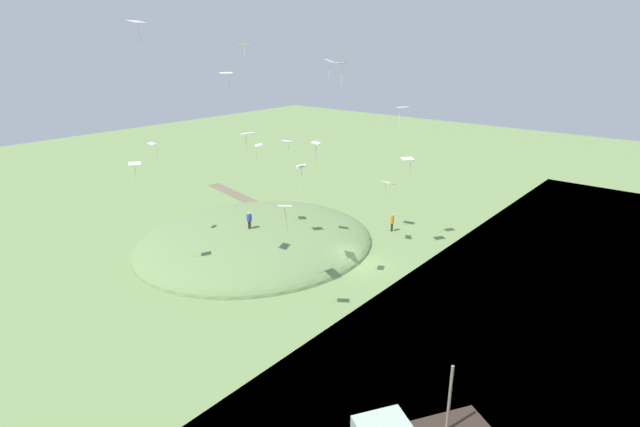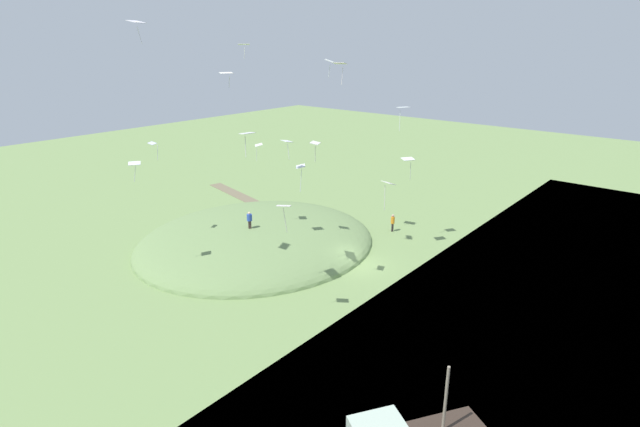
# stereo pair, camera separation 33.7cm
# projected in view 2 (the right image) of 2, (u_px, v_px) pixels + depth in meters

# --- Properties ---
(ground_plane) EXTENTS (160.00, 160.00, 0.00)m
(ground_plane) POSITION_uv_depth(u_px,v_px,m) (359.00, 265.00, 42.97)
(ground_plane) COLOR #6F8B50
(grass_hill) EXTENTS (21.57, 23.46, 4.07)m
(grass_hill) POSITION_uv_depth(u_px,v_px,m) (257.00, 242.00, 47.85)
(grass_hill) COLOR #6C8852
(grass_hill) RESTS_ON ground_plane
(dirt_path) EXTENTS (12.32, 4.16, 0.04)m
(dirt_path) POSITION_uv_depth(u_px,v_px,m) (237.00, 194.00, 62.56)
(dirt_path) COLOR #6C624A
(dirt_path) RESTS_ON ground_plane
(person_near_shore) EXTENTS (0.64, 0.64, 1.60)m
(person_near_shore) POSITION_uv_depth(u_px,v_px,m) (249.00, 218.00, 45.37)
(person_near_shore) COLOR #40302D
(person_near_shore) RESTS_ON grass_hill
(person_watching_kites) EXTENTS (0.46, 0.46, 1.82)m
(person_watching_kites) POSITION_uv_depth(u_px,v_px,m) (393.00, 221.00, 50.12)
(person_watching_kites) COLOR #332B2B
(person_watching_kites) RESTS_ON ground_plane
(kite_0) EXTENTS (1.10, 1.03, 2.07)m
(kite_0) POSITION_uv_depth(u_px,v_px,m) (284.00, 207.00, 31.80)
(kite_0) COLOR white
(kite_1) EXTENTS (1.20, 1.30, 1.92)m
(kite_1) POSITION_uv_depth(u_px,v_px,m) (408.00, 160.00, 43.26)
(kite_1) COLOR white
(kite_2) EXTENTS (0.94, 1.01, 1.50)m
(kite_2) POSITION_uv_depth(u_px,v_px,m) (134.00, 164.00, 36.06)
(kite_2) COLOR white
(kite_3) EXTENTS (0.75, 0.86, 1.52)m
(kite_3) POSITION_uv_depth(u_px,v_px,m) (153.00, 145.00, 41.22)
(kite_3) COLOR white
(kite_4) EXTENTS (0.80, 1.03, 1.70)m
(kite_4) POSITION_uv_depth(u_px,v_px,m) (247.00, 134.00, 32.75)
(kite_4) COLOR silver
(kite_5) EXTENTS (1.14, 1.10, 1.53)m
(kite_5) POSITION_uv_depth(u_px,v_px,m) (259.00, 146.00, 43.96)
(kite_5) COLOR silver
(kite_6) EXTENTS (1.32, 1.05, 1.87)m
(kite_6) POSITION_uv_depth(u_px,v_px,m) (340.00, 64.00, 42.33)
(kite_6) COLOR white
(kite_7) EXTENTS (1.12, 0.90, 2.30)m
(kite_7) POSITION_uv_depth(u_px,v_px,m) (388.00, 184.00, 36.91)
(kite_7) COLOR white
(kite_8) EXTENTS (1.08, 1.28, 1.41)m
(kite_8) POSITION_uv_depth(u_px,v_px,m) (137.00, 22.00, 31.21)
(kite_8) COLOR white
(kite_9) EXTENTS (1.00, 1.15, 1.13)m
(kite_9) POSITION_uv_depth(u_px,v_px,m) (226.00, 73.00, 37.35)
(kite_9) COLOR white
(kite_10) EXTENTS (1.03, 1.04, 1.07)m
(kite_10) POSITION_uv_depth(u_px,v_px,m) (244.00, 45.00, 37.08)
(kite_10) COLOR white
(kite_11) EXTENTS (0.90, 1.03, 1.50)m
(kite_11) POSITION_uv_depth(u_px,v_px,m) (315.00, 144.00, 35.04)
(kite_11) COLOR silver
(kite_12) EXTENTS (1.15, 1.25, 2.03)m
(kite_12) POSITION_uv_depth(u_px,v_px,m) (403.00, 109.00, 42.64)
(kite_12) COLOR white
(kite_13) EXTENTS (1.12, 1.22, 1.44)m
(kite_13) POSITION_uv_depth(u_px,v_px,m) (329.00, 61.00, 38.20)
(kite_13) COLOR silver
(kite_14) EXTENTS (1.17, 1.18, 2.12)m
(kite_14) POSITION_uv_depth(u_px,v_px,m) (301.00, 168.00, 37.62)
(kite_14) COLOR silver
(kite_15) EXTENTS (0.99, 0.82, 1.40)m
(kite_15) POSITION_uv_depth(u_px,v_px,m) (287.00, 142.00, 35.96)
(kite_15) COLOR white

